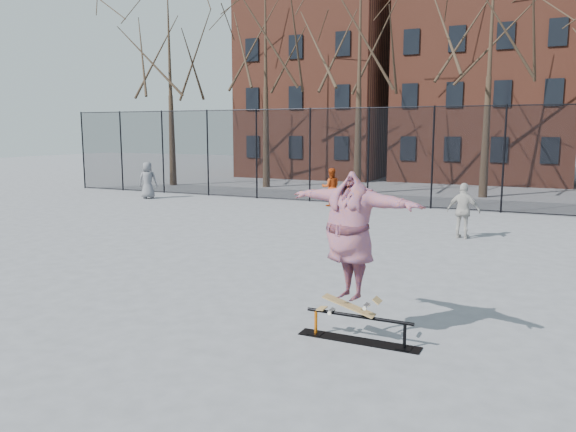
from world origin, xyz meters
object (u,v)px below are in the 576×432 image
at_px(skateboard, 349,310).
at_px(bystander_grey, 148,180).
at_px(skate_rail, 359,331).
at_px(skater, 350,245).
at_px(bystander_red, 331,187).
at_px(bystander_white, 464,211).

xyz_separation_m(skateboard, bystander_grey, (-13.90, 12.49, 0.37)).
bearing_deg(skate_rail, skater, -180.00).
xyz_separation_m(skater, bystander_red, (-5.53, 13.67, -0.67)).
xyz_separation_m(skateboard, bystander_white, (0.35, 8.84, 0.34)).
height_order(bystander_red, bystander_white, bystander_white).
distance_m(skater, bystander_white, 8.88).
relative_size(skater, bystander_white, 1.44).
xyz_separation_m(skate_rail, bystander_grey, (-14.05, 12.49, 0.67)).
bearing_deg(skate_rail, bystander_white, 88.73).
bearing_deg(bystander_grey, skateboard, 113.17).
bearing_deg(skater, skateboard, 0.00).
bearing_deg(skateboard, bystander_grey, 138.04).
bearing_deg(bystander_red, bystander_white, 111.51).
height_order(skater, bystander_white, skater).
relative_size(bystander_grey, bystander_white, 1.04).
xyz_separation_m(skate_rail, skater, (-0.16, -0.00, 1.28)).
bearing_deg(skater, bystander_white, 105.23).
bearing_deg(bystander_white, skateboard, 95.50).
distance_m(bystander_grey, bystander_red, 8.45).
relative_size(skateboard, bystander_red, 0.56).
bearing_deg(bystander_grey, bystander_red, 163.11).
xyz_separation_m(skate_rail, skateboard, (-0.16, -0.00, 0.30)).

